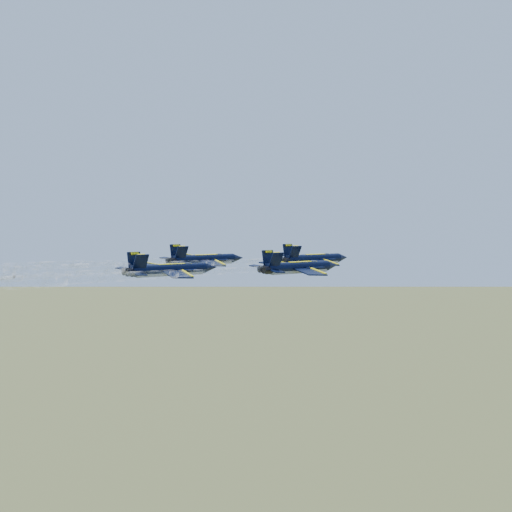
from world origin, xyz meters
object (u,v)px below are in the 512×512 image
Objects in this scene: jet_left at (205,259)px; jet_slot at (171,270)px; jet_right at (299,267)px; jet_lead at (315,259)px.

jet_slot is (8.52, -16.60, 0.00)m from jet_left.
jet_left is 1.00× the size of jet_right.
jet_lead and jet_slot have the same top height.
jet_lead is 18.12m from jet_left.
jet_lead is at bearing 126.19° from jet_right.
jet_lead is 1.00× the size of jet_right.
jet_right is at bearing -53.81° from jet_lead.
jet_lead and jet_right have the same top height.
jet_left is 20.68m from jet_right.
jet_left is at bearing -128.35° from jet_lead.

